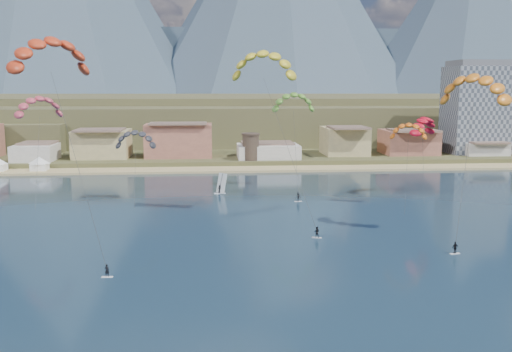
# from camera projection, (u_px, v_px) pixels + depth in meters

# --- Properties ---
(ground) EXTENTS (2400.00, 2400.00, 0.00)m
(ground) POSITION_uv_depth(u_px,v_px,m) (278.00, 302.00, 66.50)
(ground) COLOR black
(ground) RESTS_ON ground
(beach) EXTENTS (2200.00, 12.00, 0.90)m
(beach) POSITION_uv_depth(u_px,v_px,m) (236.00, 169.00, 170.79)
(beach) COLOR tan
(beach) RESTS_ON ground
(land) EXTENTS (2200.00, 900.00, 4.00)m
(land) POSITION_uv_depth(u_px,v_px,m) (217.00, 109.00, 617.67)
(land) COLOR brown
(land) RESTS_ON ground
(foothills) EXTENTS (940.00, 210.00, 18.00)m
(foothills) POSITION_uv_depth(u_px,v_px,m) (267.00, 117.00, 295.67)
(foothills) COLOR brown
(foothills) RESTS_ON ground
(mountain_ridge) EXTENTS (2060.00, 480.00, 400.00)m
(mountain_ridge) POSITION_uv_depth(u_px,v_px,m) (204.00, 3.00, 852.30)
(mountain_ridge) COLOR #2E3D4D
(mountain_ridge) RESTS_ON ground
(town) EXTENTS (400.00, 24.00, 12.00)m
(town) POSITION_uv_depth(u_px,v_px,m) (110.00, 140.00, 182.10)
(town) COLOR beige
(town) RESTS_ON ground
(apartment_tower) EXTENTS (20.00, 16.00, 32.00)m
(apartment_tower) POSITION_uv_depth(u_px,v_px,m) (476.00, 108.00, 196.49)
(apartment_tower) COLOR gray
(apartment_tower) RESTS_ON ground
(watchtower) EXTENTS (5.82, 5.82, 8.60)m
(watchtower) POSITION_uv_depth(u_px,v_px,m) (251.00, 146.00, 178.10)
(watchtower) COLOR #47382D
(watchtower) RESTS_ON ground
(kitesurfer_red) EXTENTS (15.97, 17.06, 34.10)m
(kitesurfer_red) POSITION_uv_depth(u_px,v_px,m) (50.00, 50.00, 80.52)
(kitesurfer_red) COLOR silver
(kitesurfer_red) RESTS_ON ground
(kitesurfer_yellow) EXTENTS (15.26, 18.78, 34.02)m
(kitesurfer_yellow) POSITION_uv_depth(u_px,v_px,m) (264.00, 61.00, 103.23)
(kitesurfer_yellow) COLOR silver
(kitesurfer_yellow) RESTS_ON ground
(kitesurfer_orange) EXTENTS (12.70, 15.48, 28.61)m
(kitesurfer_orange) POSITION_uv_depth(u_px,v_px,m) (475.00, 85.00, 91.14)
(kitesurfer_orange) COLOR silver
(kitesurfer_orange) RESTS_ON ground
(kitesurfer_green) EXTENTS (11.02, 17.30, 26.09)m
(kitesurfer_green) POSITION_uv_depth(u_px,v_px,m) (294.00, 100.00, 135.13)
(kitesurfer_green) COLOR silver
(kitesurfer_green) RESTS_ON ground
(distant_kite_pink) EXTENTS (10.77, 9.67, 24.67)m
(distant_kite_pink) POSITION_uv_depth(u_px,v_px,m) (39.00, 103.00, 118.92)
(distant_kite_pink) COLOR #262626
(distant_kite_pink) RESTS_ON ground
(distant_kite_dark) EXTENTS (9.26, 5.97, 17.56)m
(distant_kite_dark) POSITION_uv_depth(u_px,v_px,m) (135.00, 136.00, 122.00)
(distant_kite_dark) COLOR #262626
(distant_kite_dark) RESTS_ON ground
(distant_kite_orange) EXTENTS (8.47, 6.71, 19.23)m
(distant_kite_orange) POSITION_uv_depth(u_px,v_px,m) (409.00, 128.00, 116.23)
(distant_kite_orange) COLOR #262626
(distant_kite_orange) RESTS_ON ground
(distant_kite_red) EXTENTS (9.14, 9.22, 20.00)m
(distant_kite_red) POSITION_uv_depth(u_px,v_px,m) (423.00, 123.00, 126.64)
(distant_kite_red) COLOR #262626
(distant_kite_red) RESTS_ON ground
(windsurfer) EXTENTS (2.76, 3.00, 4.85)m
(windsurfer) POSITION_uv_depth(u_px,v_px,m) (220.00, 187.00, 133.44)
(windsurfer) COLOR silver
(windsurfer) RESTS_ON ground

